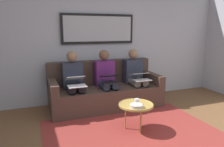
# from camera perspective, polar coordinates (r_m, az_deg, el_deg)

# --- Properties ---
(wall_rear) EXTENTS (6.00, 0.12, 2.60)m
(wall_rear) POSITION_cam_1_polar(r_m,az_deg,el_deg) (4.70, -3.93, 8.67)
(wall_rear) COLOR #B7BCC6
(wall_rear) RESTS_ON ground_plane
(area_rug) EXTENTS (2.60, 1.80, 0.01)m
(area_rug) POSITION_cam_1_polar(r_m,az_deg,el_deg) (3.42, 5.22, -15.10)
(area_rug) COLOR maroon
(area_rug) RESTS_ON ground_plane
(couch) EXTENTS (2.20, 0.90, 0.90)m
(couch) POSITION_cam_1_polar(r_m,az_deg,el_deg) (4.40, -1.93, -4.58)
(couch) COLOR #4C382D
(couch) RESTS_ON ground_plane
(framed_mirror) EXTENTS (1.56, 0.05, 0.61)m
(framed_mirror) POSITION_cam_1_polar(r_m,az_deg,el_deg) (4.60, -3.62, 11.73)
(framed_mirror) COLOR black
(coffee_table) EXTENTS (0.53, 0.53, 0.43)m
(coffee_table) POSITION_cam_1_polar(r_m,az_deg,el_deg) (3.34, 6.38, -8.33)
(coffee_table) COLOR tan
(coffee_table) RESTS_ON ground_plane
(cup) EXTENTS (0.07, 0.07, 0.09)m
(cup) POSITION_cam_1_polar(r_m,az_deg,el_deg) (3.32, 6.58, -7.39)
(cup) COLOR silver
(cup) RESTS_ON coffee_table
(bowl) EXTENTS (0.19, 0.19, 0.05)m
(bowl) POSITION_cam_1_polar(r_m,az_deg,el_deg) (3.19, 6.47, -8.55)
(bowl) COLOR beige
(bowl) RESTS_ON coffee_table
(person_left) EXTENTS (0.38, 0.58, 1.14)m
(person_left) POSITION_cam_1_polar(r_m,az_deg,el_deg) (4.51, 6.05, -0.35)
(person_left) COLOR #2D3342
(person_left) RESTS_ON couch
(laptop_silver) EXTENTS (0.35, 0.32, 0.14)m
(laptop_silver) POSITION_cam_1_polar(r_m,az_deg,el_deg) (4.29, 7.55, -0.79)
(laptop_silver) COLOR silver
(person_middle) EXTENTS (0.38, 0.58, 1.14)m
(person_middle) POSITION_cam_1_polar(r_m,az_deg,el_deg) (4.27, -1.66, -0.98)
(person_middle) COLOR #66236B
(person_middle) RESTS_ON couch
(laptop_black) EXTENTS (0.34, 0.34, 0.15)m
(laptop_black) POSITION_cam_1_polar(r_m,az_deg,el_deg) (4.04, -0.53, -1.47)
(laptop_black) COLOR black
(person_right) EXTENTS (0.38, 0.58, 1.14)m
(person_right) POSITION_cam_1_polar(r_m,az_deg,el_deg) (4.11, -10.12, -1.65)
(person_right) COLOR #2D3342
(person_right) RESTS_ON couch
(laptop_white) EXTENTS (0.32, 0.38, 0.17)m
(laptop_white) POSITION_cam_1_polar(r_m,az_deg,el_deg) (3.88, -9.50, -2.09)
(laptop_white) COLOR white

